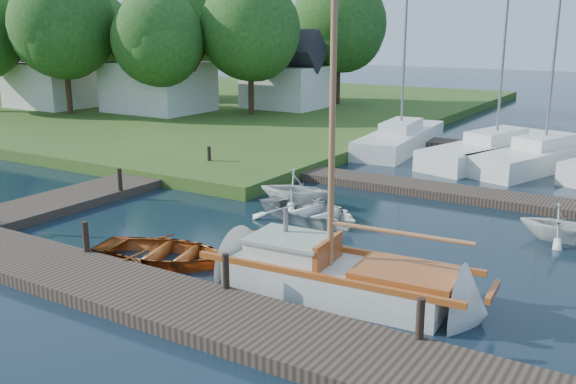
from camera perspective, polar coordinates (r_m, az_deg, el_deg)
The scene contains 28 objects.
ground at distance 19.22m, azimuth -0.00°, elevation -3.47°, with size 160.00×160.00×0.00m, color black.
near_dock at distance 14.75m, azimuth -12.60°, elevation -8.93°, with size 18.00×2.20×0.30m, color black.
left_dock at distance 25.54m, azimuth -12.96°, elevation 1.05°, with size 2.20×18.00×0.30m, color black.
far_dock at distance 24.01m, azimuth 12.36°, elevation 0.23°, with size 14.00×1.60×0.30m, color black.
shore at distance 53.47m, azimuth -13.22°, elevation 8.01°, with size 50.00×40.00×0.50m, color #35551E.
mooring_post_1 at distance 17.28m, azimuth -17.53°, elevation -3.81°, with size 0.16×0.16×0.80m, color black.
mooring_post_2 at distance 14.30m, azimuth -5.56°, elevation -7.00°, with size 0.16×0.16×0.80m, color black.
mooring_post_3 at distance 12.30m, azimuth 11.67°, elevation -10.96°, with size 0.16×0.16×0.80m, color black.
mooring_post_4 at distance 23.37m, azimuth -14.72°, elevation 1.09°, with size 0.16×0.16×0.80m, color black.
mooring_post_5 at distance 26.95m, azimuth -7.03°, elevation 3.20°, with size 0.16×0.16×0.80m, color black.
sailboat at distance 14.68m, azimuth 5.04°, elevation -7.90°, with size 7.27×2.46×9.83m.
dinghy at distance 16.87m, azimuth -10.97°, elevation -4.96°, with size 2.65×3.72×0.77m, color brown.
tender_b at distance 21.65m, azimuth 0.79°, elevation 0.49°, with size 2.26×2.62×1.38m, color silver.
tender_c at distance 20.18m, azimuth 1.99°, elevation -1.43°, with size 2.70×3.79×0.78m, color silver.
tender_d at distance 19.76m, azimuth 23.12°, elevation -2.37°, with size 1.94×2.24×1.18m, color silver.
marina_boat_0 at distance 32.60m, azimuth 9.99°, elevation 4.80°, with size 3.01×8.89×10.65m.
marina_boat_1 at distance 30.74m, azimuth 17.98°, elevation 3.72°, with size 4.71×9.56×9.76m.
marina_boat_2 at distance 29.94m, azimuth 21.83°, elevation 3.14°, with size 4.98×8.95×11.38m.
house_a at distance 43.39m, azimuth -11.48°, elevation 10.29°, with size 6.30×5.00×6.29m.
house_b at distance 47.96m, azimuth -20.23°, elevation 9.84°, with size 5.77×4.50×5.79m.
house_c at distance 44.48m, azimuth -0.30°, elevation 10.17°, with size 5.25×4.00×5.28m.
tree_1 at distance 43.52m, azimuth -19.32°, elevation 13.92°, with size 6.70×6.70×9.20m.
tree_2 at distance 40.50m, azimuth -11.45°, elevation 13.25°, with size 5.83×5.75×7.82m.
tree_3 at distance 41.07m, azimuth -3.34°, elevation 14.30°, with size 6.41×6.38×8.74m.
tree_4 at distance 49.14m, azimuth -8.46°, elevation 14.85°, with size 7.01×7.01×9.66m.
tree_5 at distance 53.28m, azimuth -16.62°, elevation 13.36°, with size 6.00×5.94×8.10m.
tree_6 at distance 55.52m, azimuth -24.04°, elevation 12.98°, with size 6.24×6.20×8.46m.
tree_7 at distance 46.87m, azimuth 4.58°, elevation 14.78°, with size 6.83×6.83×9.38m.
Camera 1 is at (9.68, -15.51, 5.92)m, focal length 40.00 mm.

